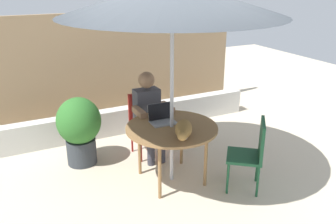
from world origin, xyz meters
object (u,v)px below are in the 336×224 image
(chair_empty, at_px, (252,150))
(potted_plant_near_fence, at_px, (79,127))
(laptop, at_px, (161,117))
(chair_occupied, at_px, (145,119))
(person_seated, at_px, (149,111))
(patio_table, at_px, (172,131))
(cat, at_px, (183,130))

(chair_empty, relative_size, potted_plant_near_fence, 0.94)
(laptop, height_order, potted_plant_near_fence, laptop)
(chair_occupied, xyz_separation_m, potted_plant_near_fence, (-0.90, 0.08, 0.02))
(person_seated, bearing_deg, patio_table, -90.00)
(potted_plant_near_fence, bearing_deg, person_seated, -14.84)
(chair_empty, bearing_deg, person_seated, 120.55)
(patio_table, relative_size, potted_plant_near_fence, 1.18)
(potted_plant_near_fence, bearing_deg, chair_occupied, -5.19)
(person_seated, relative_size, cat, 2.17)
(cat, bearing_deg, patio_table, 86.89)
(chair_empty, distance_m, potted_plant_near_fence, 2.24)
(chair_empty, relative_size, cat, 1.56)
(chair_occupied, bearing_deg, chair_empty, -62.28)
(patio_table, bearing_deg, potted_plant_near_fence, 134.28)
(patio_table, bearing_deg, chair_empty, -38.02)
(chair_empty, height_order, cat, cat)
(chair_occupied, bearing_deg, cat, -90.84)
(patio_table, xyz_separation_m, person_seated, (0.00, 0.68, 0.01))
(person_seated, bearing_deg, potted_plant_near_fence, 165.16)
(patio_table, relative_size, cat, 1.97)
(chair_occupied, height_order, person_seated, person_seated)
(patio_table, distance_m, laptop, 0.23)
(patio_table, relative_size, person_seated, 0.91)
(laptop, bearing_deg, chair_occupied, 86.21)
(chair_occupied, distance_m, cat, 1.19)
(person_seated, height_order, potted_plant_near_fence, person_seated)
(patio_table, xyz_separation_m, chair_occupied, (0.00, 0.84, -0.16))
(patio_table, height_order, chair_empty, chair_empty)
(chair_empty, bearing_deg, cat, 160.40)
(patio_table, height_order, chair_occupied, chair_occupied)
(patio_table, relative_size, laptop, 3.57)
(chair_empty, height_order, person_seated, person_seated)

